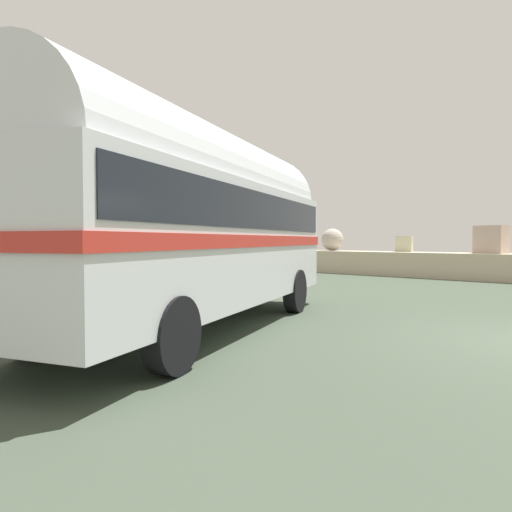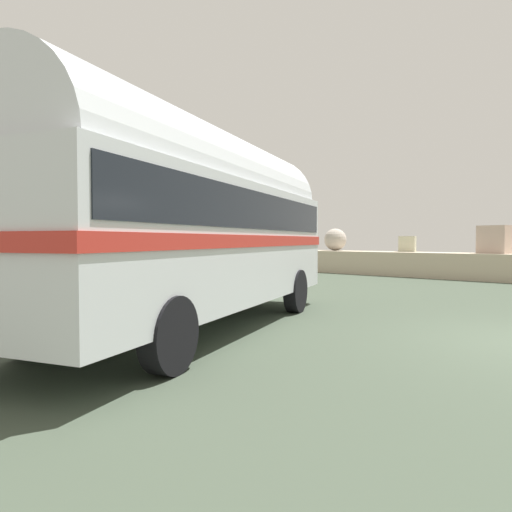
# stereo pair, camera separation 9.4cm
# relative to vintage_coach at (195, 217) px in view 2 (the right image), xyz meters

# --- Properties ---
(vintage_coach) EXTENTS (5.30, 8.87, 3.70)m
(vintage_coach) POSITION_rel_vintage_coach_xyz_m (0.00, 0.00, 0.00)
(vintage_coach) COLOR black
(vintage_coach) RESTS_ON ground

